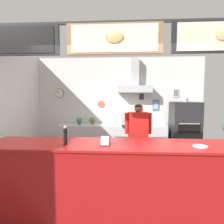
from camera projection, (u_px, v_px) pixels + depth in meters
name	position (u px, v px, depth m)	size (l,w,h in m)	color
ground_plane	(115.00, 198.00, 3.20)	(6.22, 6.22, 0.00)	#514C47
back_wall_assembly	(120.00, 103.00, 5.47)	(4.99, 2.99, 2.91)	gray
service_counter	(113.00, 182.00, 2.61)	(3.56, 0.73, 1.10)	maroon
back_prep_counter	(112.00, 141.00, 5.35)	(3.03, 0.55, 0.94)	silver
pizza_oven	(184.00, 131.00, 5.08)	(0.72, 0.72, 1.70)	#232326
shop_worker	(138.00, 139.00, 3.95)	(0.57, 0.25, 1.58)	#232328
espresso_machine	(129.00, 118.00, 5.24)	(0.46, 0.55, 0.40)	#B7BABF
potted_rosemary	(93.00, 120.00, 5.35)	(0.19, 0.19, 0.23)	#9E563D
potted_oregano	(142.00, 119.00, 5.25)	(0.27, 0.27, 0.30)	beige
potted_basil	(79.00, 120.00, 5.33)	(0.17, 0.17, 0.22)	#4C4C51
condiment_plate	(200.00, 146.00, 2.41)	(0.18, 0.18, 0.01)	white
napkin_holder	(105.00, 141.00, 2.48)	(0.14, 0.13, 0.13)	#262628
pepper_grinder	(65.00, 135.00, 2.50)	(0.05, 0.05, 0.26)	black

